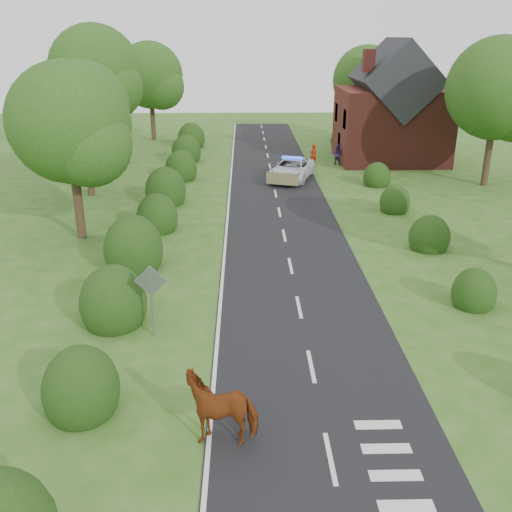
{
  "coord_description": "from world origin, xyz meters",
  "views": [
    {
      "loc": [
        -1.99,
        -14.75,
        9.35
      ],
      "look_at": [
        -1.54,
        5.92,
        1.3
      ],
      "focal_mm": 40.0,
      "sensor_mm": 36.0,
      "label": 1
    }
  ],
  "objects_px": {
    "cow": "(222,409)",
    "pedestrian_purple": "(337,154)",
    "road_sign": "(151,291)",
    "pedestrian_red": "(313,155)",
    "police_van": "(292,169)"
  },
  "relations": [
    {
      "from": "cow",
      "to": "pedestrian_purple",
      "type": "bearing_deg",
      "value": 165.6
    },
    {
      "from": "pedestrian_purple",
      "to": "pedestrian_red",
      "type": "bearing_deg",
      "value": 36.35
    },
    {
      "from": "cow",
      "to": "pedestrian_purple",
      "type": "distance_m",
      "value": 32.59
    },
    {
      "from": "cow",
      "to": "police_van",
      "type": "xyz_separation_m",
      "value": [
        3.89,
        26.82,
        -0.03
      ]
    },
    {
      "from": "police_van",
      "to": "pedestrian_red",
      "type": "bearing_deg",
      "value": 84.81
    },
    {
      "from": "pedestrian_red",
      "to": "cow",
      "type": "bearing_deg",
      "value": 46.59
    },
    {
      "from": "pedestrian_red",
      "to": "pedestrian_purple",
      "type": "distance_m",
      "value": 1.88
    },
    {
      "from": "road_sign",
      "to": "police_van",
      "type": "height_order",
      "value": "road_sign"
    },
    {
      "from": "pedestrian_red",
      "to": "pedestrian_purple",
      "type": "height_order",
      "value": "pedestrian_red"
    },
    {
      "from": "road_sign",
      "to": "pedestrian_red",
      "type": "bearing_deg",
      "value": 72.5
    },
    {
      "from": "police_van",
      "to": "pedestrian_red",
      "type": "xyz_separation_m",
      "value": [
        2.01,
        4.63,
        0.08
      ]
    },
    {
      "from": "police_van",
      "to": "pedestrian_purple",
      "type": "distance_m",
      "value": 6.2
    },
    {
      "from": "road_sign",
      "to": "pedestrian_red",
      "type": "xyz_separation_m",
      "value": [
        8.33,
        26.42,
        -0.85
      ]
    },
    {
      "from": "road_sign",
      "to": "pedestrian_purple",
      "type": "distance_m",
      "value": 28.52
    },
    {
      "from": "cow",
      "to": "pedestrian_purple",
      "type": "xyz_separation_m",
      "value": [
        7.78,
        31.65,
        0.03
      ]
    }
  ]
}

